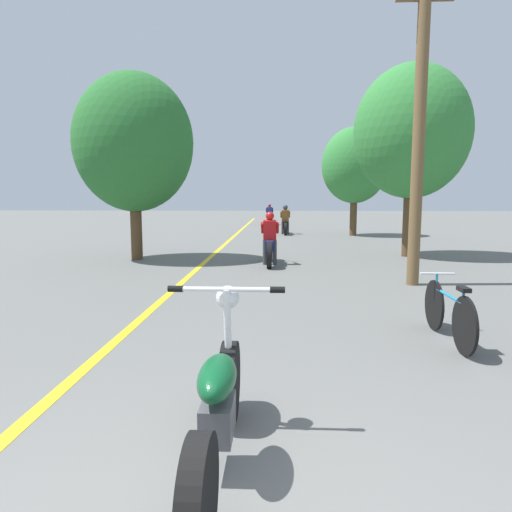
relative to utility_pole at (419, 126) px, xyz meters
name	(u,v)px	position (x,y,z in m)	size (l,w,h in m)	color
lane_stripe_center	(216,252)	(-4.75, 5.44, -3.15)	(0.14, 48.00, 0.01)	yellow
utility_pole	(419,126)	(0.00, 0.00, 0.00)	(1.10, 0.24, 6.12)	brown
roadside_tree_right_near	(412,132)	(1.16, 4.59, 0.52)	(3.38, 3.04, 5.63)	#513A23
roadside_tree_right_far	(355,165)	(0.76, 12.16, 0.08)	(3.02, 2.72, 4.98)	#513A23
roadside_tree_left	(133,143)	(-6.79, 3.52, 0.12)	(3.33, 3.00, 5.20)	#513A23
motorcycle_foreground	(218,406)	(-3.13, -6.53, -2.72)	(0.86, 2.07, 1.12)	black
motorcycle_rider_lead	(270,245)	(-2.96, 2.70, -2.62)	(0.50, 2.03, 1.40)	black
motorcycle_rider_mid	(285,223)	(-2.39, 12.87, -2.61)	(0.50, 2.07, 1.42)	black
motorcycle_rider_far	(269,217)	(-3.29, 20.46, -2.64)	(0.50, 2.05, 1.36)	black
bicycle_parked	(448,313)	(-0.65, -3.73, -2.79)	(0.44, 1.68, 0.79)	black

